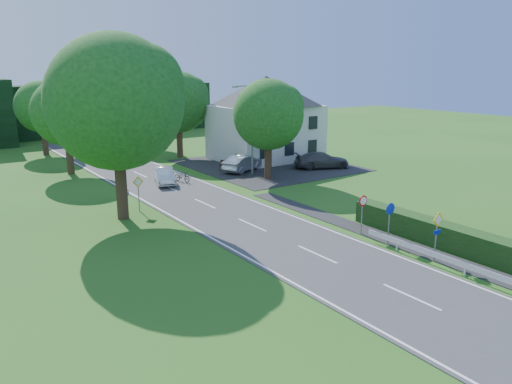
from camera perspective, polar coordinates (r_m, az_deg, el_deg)
road at (r=32.45m, az=-2.43°, el=-2.92°), size 7.00×80.00×0.04m
parking_pad at (r=49.44m, az=1.24°, el=3.08°), size 14.00×16.00×0.04m
line_edge_left at (r=30.91m, az=-7.53°, el=-3.87°), size 0.12×80.00×0.01m
line_edge_right at (r=34.21m, az=2.17°, el=-1.97°), size 0.12×80.00×0.01m
line_centre at (r=32.44m, az=-2.43°, el=-2.88°), size 0.12×80.00×0.01m
tree_main at (r=32.23m, az=-15.57°, el=7.01°), size 9.40×9.40×11.64m
tree_left_far at (r=47.94m, az=-20.79°, el=6.98°), size 7.00×7.00×8.58m
tree_right_far at (r=53.90m, az=-8.82°, el=8.71°), size 7.40×7.40×9.09m
tree_left_back at (r=59.72m, az=-23.21°, el=7.77°), size 6.60×6.60×8.07m
tree_right_back at (r=60.85m, az=-13.01°, el=8.41°), size 6.20×6.20×7.56m
tree_right_mid at (r=42.74m, az=1.41°, el=7.12°), size 7.00×7.00×8.58m
treeline_right at (r=76.52m, az=-16.17°, el=9.13°), size 30.00×5.00×7.00m
house_white at (r=52.37m, az=1.11°, el=8.56°), size 10.60×8.40×8.60m
streetlight at (r=44.09m, az=-0.60°, el=7.57°), size 2.03×0.18×8.00m
sign_priority_right at (r=26.39m, az=20.01°, el=-3.82°), size 0.78×0.09×2.59m
sign_roundabout at (r=28.16m, az=15.04°, el=-2.59°), size 0.64×0.08×2.37m
sign_speed_limit at (r=29.39m, az=12.11°, el=-1.51°), size 0.64×0.11×2.37m
sign_priority_left at (r=34.36m, az=-13.31°, el=0.61°), size 0.78×0.09×2.44m
moving_car at (r=42.17m, az=-10.43°, el=1.85°), size 2.57×4.32×1.34m
motorcycle at (r=42.60m, az=-8.44°, el=1.75°), size 1.10×1.80×0.89m
parked_car_red at (r=47.61m, az=-1.72°, el=3.49°), size 4.10×2.06×1.34m
parked_car_silver_a at (r=46.52m, az=-1.49°, el=3.37°), size 4.97×3.34×1.55m
parked_car_grey at (r=48.27m, az=7.55°, el=3.63°), size 5.65×3.99×1.52m
parked_car_silver_b at (r=49.09m, az=6.56°, el=3.65°), size 4.73×3.17×1.20m
parasol at (r=51.54m, az=1.02°, el=4.75°), size 2.97×3.00×2.10m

